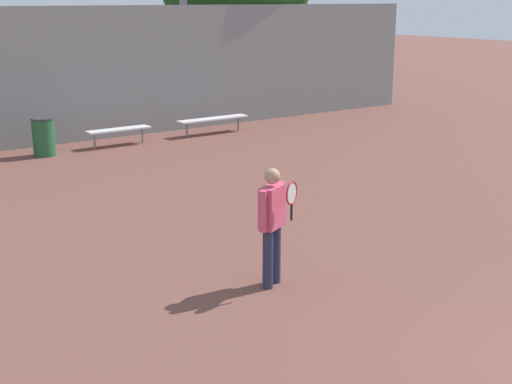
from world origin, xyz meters
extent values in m
cylinder|color=#282D47|center=(-1.32, 4.62, 0.41)|extent=(0.14, 0.14, 0.81)
cylinder|color=#282D47|center=(-1.11, 4.72, 0.41)|extent=(0.14, 0.14, 0.81)
cube|color=#DB4C6B|center=(-1.21, 4.67, 1.09)|extent=(0.46, 0.36, 0.56)
cylinder|color=#DB4C6B|center=(-1.44, 4.55, 1.10)|extent=(0.10, 0.10, 0.54)
cylinder|color=#DB4C6B|center=(-0.98, 4.78, 1.10)|extent=(0.10, 0.10, 0.54)
sphere|color=tan|center=(-1.21, 4.67, 1.51)|extent=(0.21, 0.21, 0.21)
cylinder|color=black|center=(-1.09, 4.42, 1.06)|extent=(0.03, 0.03, 0.22)
torus|color=red|center=(-1.09, 4.42, 1.32)|extent=(0.29, 0.16, 0.31)
cylinder|color=silver|center=(-1.09, 4.42, 1.32)|extent=(0.24, 0.12, 0.27)
cube|color=white|center=(1.17, 14.43, 0.43)|extent=(1.69, 0.40, 0.04)
cylinder|color=gray|center=(0.50, 14.43, 0.21)|extent=(0.06, 0.06, 0.41)
cylinder|color=gray|center=(1.85, 14.43, 0.21)|extent=(0.06, 0.06, 0.41)
cube|color=white|center=(4.07, 14.43, 0.43)|extent=(2.16, 0.40, 0.04)
cylinder|color=gray|center=(3.21, 14.43, 0.21)|extent=(0.06, 0.06, 0.41)
cylinder|color=gray|center=(4.93, 14.43, 0.21)|extent=(0.06, 0.06, 0.41)
cylinder|color=#235B33|center=(-0.83, 14.40, 0.45)|extent=(0.53, 0.53, 0.89)
cylinder|color=#333338|center=(-0.83, 14.40, 0.91)|extent=(0.56, 0.56, 0.04)
cube|color=gray|center=(0.00, 15.57, 1.77)|extent=(24.86, 0.06, 3.53)
cylinder|color=brown|center=(7.34, 18.04, 1.31)|extent=(0.36, 0.36, 2.63)
camera|label=1|loc=(-6.59, -2.44, 3.73)|focal=50.00mm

